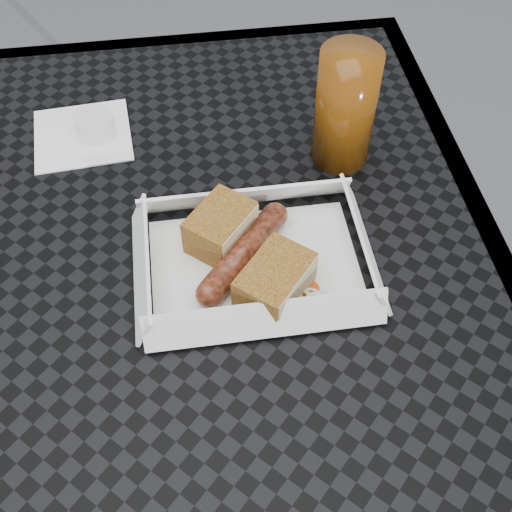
{
  "coord_description": "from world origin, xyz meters",
  "views": [
    {
      "loc": [
        0.06,
        -0.46,
        1.29
      ],
      "look_at": [
        0.12,
        -0.06,
        0.78
      ],
      "focal_mm": 45.0,
      "sensor_mm": 36.0,
      "label": 1
    }
  ],
  "objects_px": {
    "patio_table": "(151,285)",
    "bratwurst": "(244,253)",
    "food_tray": "(255,265)",
    "drink_glass": "(345,108)"
  },
  "relations": [
    {
      "from": "patio_table",
      "to": "bratwurst",
      "type": "xyz_separation_m",
      "value": [
        0.11,
        -0.04,
        0.09
      ]
    },
    {
      "from": "food_tray",
      "to": "drink_glass",
      "type": "relative_size",
      "value": 1.5
    },
    {
      "from": "patio_table",
      "to": "drink_glass",
      "type": "height_order",
      "value": "drink_glass"
    },
    {
      "from": "patio_table",
      "to": "food_tray",
      "type": "distance_m",
      "value": 0.15
    },
    {
      "from": "food_tray",
      "to": "drink_glass",
      "type": "xyz_separation_m",
      "value": [
        0.13,
        0.16,
        0.07
      ]
    },
    {
      "from": "patio_table",
      "to": "food_tray",
      "type": "height_order",
      "value": "food_tray"
    },
    {
      "from": "patio_table",
      "to": "food_tray",
      "type": "relative_size",
      "value": 3.64
    },
    {
      "from": "patio_table",
      "to": "bratwurst",
      "type": "height_order",
      "value": "bratwurst"
    },
    {
      "from": "patio_table",
      "to": "drink_glass",
      "type": "xyz_separation_m",
      "value": [
        0.25,
        0.11,
        0.15
      ]
    },
    {
      "from": "drink_glass",
      "to": "patio_table",
      "type": "bearing_deg",
      "value": -156.14
    }
  ]
}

